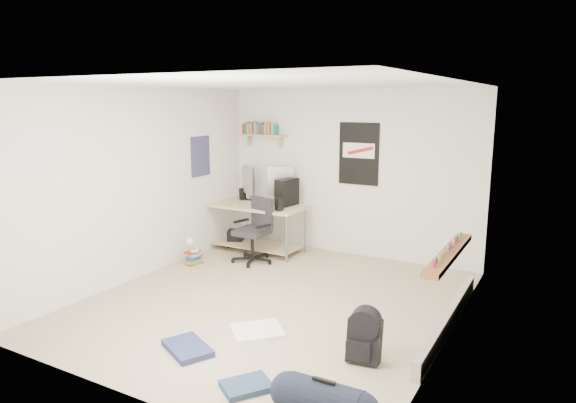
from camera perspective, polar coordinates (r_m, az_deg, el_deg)
The scene contains 26 objects.
floor at distance 6.15m, azimuth -1.68°, elevation -11.07°, with size 4.00×4.50×0.01m, color gray.
ceiling at distance 5.70m, azimuth -1.82°, elevation 12.98°, with size 4.00×4.50×0.01m, color white.
back_wall at distance 7.79m, azimuth 6.84°, elevation 3.15°, with size 4.00×0.01×2.50m, color silver.
left_wall at distance 7.03m, azimuth -15.90°, elevation 1.94°, with size 0.01×4.50×2.50m, color silver.
right_wall at distance 5.08m, azimuth 18.02°, elevation -1.57°, with size 0.01×4.50×2.50m, color silver.
desk at distance 8.07m, azimuth -3.88°, elevation -2.93°, with size 1.65×0.72×0.75m, color tan.
monitor_left at distance 8.21m, azimuth -4.39°, elevation 1.67°, with size 0.40×0.10×0.44m, color #A3A3A8.
monitor_right at distance 8.03m, azimuth -0.84°, elevation 1.52°, with size 0.41×0.10×0.45m, color #9C9CA1.
pc_tower at distance 7.82m, azimuth -0.12°, elevation 1.07°, with size 0.18×0.38×0.40m, color black.
keyboard at distance 8.26m, azimuth -4.12°, elevation 0.23°, with size 0.37×0.13×0.02m, color black.
speaker_left at distance 8.43m, azimuth -5.08°, elevation 0.93°, with size 0.08×0.08×0.16m, color black.
speaker_right at distance 7.46m, azimuth -1.00°, elevation -0.25°, with size 0.09×0.09×0.19m, color black.
office_chair at distance 7.46m, azimuth -4.01°, elevation -3.10°, with size 0.62×0.62×0.94m, color black.
wall_shelf at distance 8.30m, azimuth -2.75°, elevation 7.38°, with size 0.80×0.22×0.24m, color tan.
poster_back_wall at distance 7.68m, azimuth 7.85°, elevation 5.26°, with size 0.62×0.03×0.92m, color black.
poster_left_wall at distance 7.87m, azimuth -9.70°, elevation 4.98°, with size 0.02×0.42×0.60m, color navy.
window at distance 5.35m, azimuth 18.21°, elevation 1.21°, with size 0.10×1.50×1.26m, color brown.
baseboard_heater at distance 5.73m, azimuth 17.42°, elevation -12.33°, with size 0.08×2.50×0.18m, color #B7B2A8.
backpack at distance 4.83m, azimuth 8.50°, elevation -15.00°, with size 0.30×0.24×0.39m, color black.
duffel_bag at distance 4.06m, azimuth 3.97°, elevation -21.34°, with size 0.30×0.30×0.58m, color black.
tshirt at distance 5.38m, azimuth -3.43°, elevation -14.17°, with size 0.50×0.42×0.04m, color white.
jeans_a at distance 5.12m, azimuth -11.10°, elevation -15.68°, with size 0.52×0.33×0.06m, color navy.
jeans_b at distance 4.48m, azimuth -4.64°, elevation -19.73°, with size 0.39×0.29×0.05m, color #23364F.
book_stack at distance 7.51m, azimuth -10.33°, elevation -5.86°, with size 0.39×0.32×0.27m, color brown.
desk_lamp at distance 7.42m, azimuth -10.37°, elevation -4.22°, with size 0.12×0.21×0.21m, color white.
subwoofer at distance 8.34m, azimuth -5.82°, elevation -4.09°, with size 0.24×0.24×0.27m, color black.
Camera 1 is at (2.94, -4.88, 2.32)m, focal length 32.00 mm.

